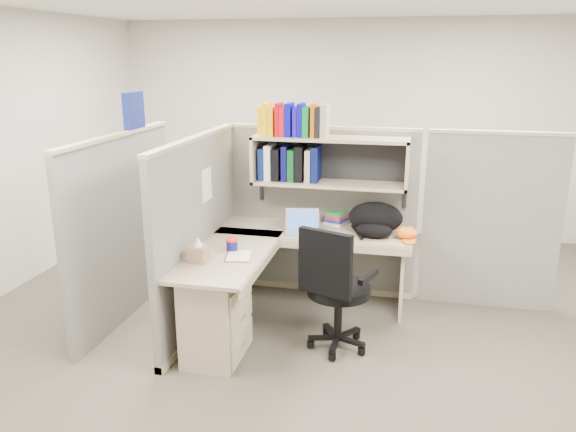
% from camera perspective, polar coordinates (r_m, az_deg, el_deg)
% --- Properties ---
extents(ground, '(6.00, 6.00, 0.00)m').
position_cam_1_polar(ground, '(4.87, 1.47, -11.61)').
color(ground, '#333028').
rests_on(ground, ground).
extents(room_shell, '(6.00, 6.00, 6.00)m').
position_cam_1_polar(room_shell, '(4.36, 1.62, 7.61)').
color(room_shell, beige).
rests_on(room_shell, ground).
extents(cubicle, '(3.79, 1.84, 1.95)m').
position_cam_1_polar(cubicle, '(5.02, -1.55, 0.43)').
color(cubicle, '#5C5C57').
rests_on(cubicle, ground).
extents(desk, '(1.74, 1.75, 0.73)m').
position_cam_1_polar(desk, '(4.52, -4.33, -7.76)').
color(desk, tan).
rests_on(desk, ground).
extents(laptop, '(0.34, 0.34, 0.21)m').
position_cam_1_polar(laptop, '(4.95, 1.41, -0.64)').
color(laptop, silver).
rests_on(laptop, desk).
extents(backpack, '(0.49, 0.38, 0.28)m').
position_cam_1_polar(backpack, '(4.97, 8.83, -0.35)').
color(backpack, black).
rests_on(backpack, desk).
extents(orange_cap, '(0.24, 0.26, 0.10)m').
position_cam_1_polar(orange_cap, '(4.95, 11.96, -1.71)').
color(orange_cap, orange).
rests_on(orange_cap, desk).
extents(snack_canister, '(0.10, 0.10, 0.09)m').
position_cam_1_polar(snack_canister, '(4.58, -5.73, -2.88)').
color(snack_canister, navy).
rests_on(snack_canister, desk).
extents(tissue_box, '(0.13, 0.13, 0.20)m').
position_cam_1_polar(tissue_box, '(4.35, -9.11, -3.35)').
color(tissue_box, '#AA7A60').
rests_on(tissue_box, desk).
extents(mouse, '(0.09, 0.07, 0.03)m').
position_cam_1_polar(mouse, '(5.00, 3.76, -1.62)').
color(mouse, '#8CA4C6').
rests_on(mouse, desk).
extents(paper_cup, '(0.08, 0.08, 0.10)m').
position_cam_1_polar(paper_cup, '(5.30, 2.87, -0.20)').
color(paper_cup, silver).
rests_on(paper_cup, desk).
extents(book_stack, '(0.25, 0.28, 0.11)m').
position_cam_1_polar(book_stack, '(5.31, 5.07, -0.11)').
color(book_stack, slate).
rests_on(book_stack, desk).
extents(loose_paper, '(0.23, 0.28, 0.00)m').
position_cam_1_polar(loose_paper, '(4.46, -5.00, -4.04)').
color(loose_paper, white).
rests_on(loose_paper, desk).
extents(task_chair, '(0.60, 0.56, 1.04)m').
position_cam_1_polar(task_chair, '(4.43, 4.86, -9.26)').
color(task_chair, black).
rests_on(task_chair, ground).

